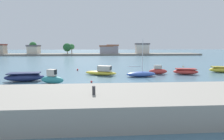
{
  "coord_description": "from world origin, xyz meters",
  "views": [
    {
      "loc": [
        3.86,
        -18.6,
        5.04
      ],
      "look_at": [
        5.98,
        11.72,
        0.81
      ],
      "focal_mm": 28.48,
      "sensor_mm": 36.0,
      "label": 1
    }
  ],
  "objects_px": {
    "moored_boat_1": "(24,77)",
    "moored_boat_3": "(102,72)",
    "moored_boat_4": "(141,74)",
    "moored_boat_7": "(222,70)",
    "moored_boat_2": "(52,79)",
    "mooring_buoy_2": "(78,70)",
    "mooring_bollard": "(94,90)",
    "moored_boat_5": "(158,71)",
    "moored_boat_6": "(186,72)",
    "mooring_buoy_1": "(91,82)",
    "mooring_buoy_0": "(183,66)"
  },
  "relations": [
    {
      "from": "moored_boat_4",
      "to": "moored_boat_1",
      "type": "bearing_deg",
      "value": -177.36
    },
    {
      "from": "mooring_bollard",
      "to": "moored_boat_7",
      "type": "xyz_separation_m",
      "value": [
        23.44,
        19.53,
        -1.43
      ]
    },
    {
      "from": "moored_boat_4",
      "to": "moored_boat_6",
      "type": "bearing_deg",
      "value": 6.66
    },
    {
      "from": "moored_boat_1",
      "to": "mooring_buoy_2",
      "type": "bearing_deg",
      "value": 52.17
    },
    {
      "from": "mooring_buoy_0",
      "to": "moored_boat_5",
      "type": "bearing_deg",
      "value": -133.02
    },
    {
      "from": "moored_boat_2",
      "to": "moored_boat_5",
      "type": "height_order",
      "value": "moored_boat_2"
    },
    {
      "from": "moored_boat_5",
      "to": "mooring_buoy_2",
      "type": "bearing_deg",
      "value": 163.15
    },
    {
      "from": "mooring_buoy_2",
      "to": "moored_boat_1",
      "type": "bearing_deg",
      "value": -120.84
    },
    {
      "from": "moored_boat_1",
      "to": "moored_boat_4",
      "type": "distance_m",
      "value": 17.51
    },
    {
      "from": "moored_boat_3",
      "to": "moored_boat_5",
      "type": "height_order",
      "value": "moored_boat_3"
    },
    {
      "from": "moored_boat_6",
      "to": "mooring_buoy_1",
      "type": "xyz_separation_m",
      "value": [
        -16.14,
        -5.94,
        -0.35
      ]
    },
    {
      "from": "moored_boat_3",
      "to": "moored_boat_4",
      "type": "bearing_deg",
      "value": 2.16
    },
    {
      "from": "moored_boat_3",
      "to": "moored_boat_2",
      "type": "bearing_deg",
      "value": -116.42
    },
    {
      "from": "mooring_bollard",
      "to": "moored_boat_3",
      "type": "height_order",
      "value": "mooring_bollard"
    },
    {
      "from": "moored_boat_7",
      "to": "moored_boat_2",
      "type": "bearing_deg",
      "value": -155.22
    },
    {
      "from": "moored_boat_7",
      "to": "mooring_buoy_1",
      "type": "distance_m",
      "value": 25.37
    },
    {
      "from": "moored_boat_6",
      "to": "mooring_buoy_1",
      "type": "relative_size",
      "value": 15.1
    },
    {
      "from": "moored_boat_6",
      "to": "mooring_buoy_0",
      "type": "xyz_separation_m",
      "value": [
        4.73,
        10.76,
        -0.37
      ]
    },
    {
      "from": "moored_boat_5",
      "to": "moored_boat_6",
      "type": "xyz_separation_m",
      "value": [
        4.74,
        -0.61,
        -0.1
      ]
    },
    {
      "from": "moored_boat_1",
      "to": "moored_boat_5",
      "type": "relative_size",
      "value": 1.69
    },
    {
      "from": "moored_boat_4",
      "to": "moored_boat_5",
      "type": "xyz_separation_m",
      "value": [
        3.59,
        2.36,
        0.14
      ]
    },
    {
      "from": "moored_boat_3",
      "to": "mooring_buoy_1",
      "type": "xyz_separation_m",
      "value": [
        -1.48,
        -6.17,
        -0.44
      ]
    },
    {
      "from": "moored_boat_1",
      "to": "moored_boat_3",
      "type": "distance_m",
      "value": 11.86
    },
    {
      "from": "mooring_buoy_0",
      "to": "moored_boat_1",
      "type": "bearing_deg",
      "value": -153.88
    },
    {
      "from": "moored_boat_2",
      "to": "moored_boat_7",
      "type": "relative_size",
      "value": 0.71
    },
    {
      "from": "moored_boat_3",
      "to": "mooring_buoy_2",
      "type": "distance_m",
      "value": 7.71
    },
    {
      "from": "mooring_bollard",
      "to": "moored_boat_1",
      "type": "height_order",
      "value": "mooring_bollard"
    },
    {
      "from": "mooring_bollard",
      "to": "mooring_buoy_1",
      "type": "distance_m",
      "value": 11.93
    },
    {
      "from": "mooring_bollard",
      "to": "moored_boat_4",
      "type": "relative_size",
      "value": 0.1
    },
    {
      "from": "moored_boat_7",
      "to": "moored_boat_4",
      "type": "bearing_deg",
      "value": -158.15
    },
    {
      "from": "mooring_bollard",
      "to": "moored_boat_7",
      "type": "distance_m",
      "value": 30.54
    },
    {
      "from": "moored_boat_7",
      "to": "moored_boat_1",
      "type": "bearing_deg",
      "value": -160.44
    },
    {
      "from": "moored_boat_1",
      "to": "moored_boat_2",
      "type": "relative_size",
      "value": 1.59
    },
    {
      "from": "mooring_buoy_0",
      "to": "mooring_buoy_1",
      "type": "xyz_separation_m",
      "value": [
        -20.87,
        -16.7,
        0.02
      ]
    },
    {
      "from": "moored_boat_1",
      "to": "moored_boat_6",
      "type": "height_order",
      "value": "moored_boat_1"
    },
    {
      "from": "moored_boat_3",
      "to": "moored_boat_7",
      "type": "height_order",
      "value": "moored_boat_3"
    },
    {
      "from": "mooring_buoy_0",
      "to": "moored_boat_2",
      "type": "bearing_deg",
      "value": -146.94
    },
    {
      "from": "mooring_buoy_0",
      "to": "moored_boat_7",
      "type": "bearing_deg",
      "value": -69.85
    },
    {
      "from": "moored_boat_5",
      "to": "mooring_buoy_2",
      "type": "xyz_separation_m",
      "value": [
        -14.74,
        5.62,
        -0.42
      ]
    },
    {
      "from": "moored_boat_4",
      "to": "mooring_buoy_2",
      "type": "relative_size",
      "value": 17.49
    },
    {
      "from": "moored_boat_7",
      "to": "mooring_buoy_0",
      "type": "bearing_deg",
      "value": 119.67
    },
    {
      "from": "moored_boat_6",
      "to": "mooring_buoy_0",
      "type": "height_order",
      "value": "moored_boat_6"
    },
    {
      "from": "moored_boat_1",
      "to": "moored_boat_6",
      "type": "distance_m",
      "value": 26.01
    },
    {
      "from": "moored_boat_3",
      "to": "mooring_buoy_0",
      "type": "xyz_separation_m",
      "value": [
        19.39,
        10.53,
        -0.47
      ]
    },
    {
      "from": "mooring_bollard",
      "to": "moored_boat_6",
      "type": "bearing_deg",
      "value": 48.94
    },
    {
      "from": "moored_boat_5",
      "to": "mooring_buoy_1",
      "type": "bearing_deg",
      "value": -146.1
    },
    {
      "from": "moored_boat_4",
      "to": "mooring_buoy_1",
      "type": "relative_size",
      "value": 20.35
    },
    {
      "from": "moored_boat_6",
      "to": "mooring_buoy_2",
      "type": "xyz_separation_m",
      "value": [
        -19.48,
        6.23,
        -0.32
      ]
    },
    {
      "from": "moored_boat_3",
      "to": "mooring_bollard",
      "type": "bearing_deg",
      "value": -72.9
    },
    {
      "from": "moored_boat_6",
      "to": "mooring_buoy_0",
      "type": "relative_size",
      "value": 17.72
    }
  ]
}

